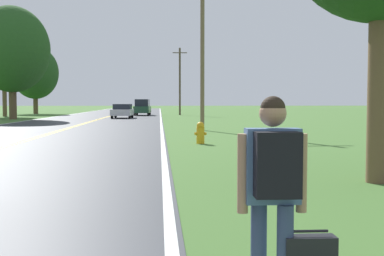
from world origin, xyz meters
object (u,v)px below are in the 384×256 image
(tree_mid_treeline, at_px, (35,73))
(car_silver_sedan_mid_far, at_px, (122,111))
(tree_behind_sign, at_px, (12,49))
(fire_hydrant, at_px, (200,133))
(car_dark_green_suv_receding, at_px, (142,107))
(hitchhiker_person, at_px, (273,177))
(tree_right_cluster, at_px, (4,59))

(tree_mid_treeline, height_order, car_silver_sedan_mid_far, tree_mid_treeline)
(tree_behind_sign, bearing_deg, fire_hydrant, -60.76)
(fire_hydrant, bearing_deg, tree_mid_treeline, 111.00)
(tree_mid_treeline, height_order, car_dark_green_suv_receding, tree_mid_treeline)
(hitchhiker_person, xyz_separation_m, tree_mid_treeline, (-17.89, 63.47, 4.59))
(tree_mid_treeline, distance_m, tree_right_cluster, 11.70)
(hitchhiker_person, relative_size, tree_right_cluster, 0.19)
(tree_mid_treeline, xyz_separation_m, car_silver_sedan_mid_far, (13.25, -18.65, -4.89))
(car_silver_sedan_mid_far, xyz_separation_m, car_dark_green_suv_receding, (1.66, 9.83, 0.27))
(tree_behind_sign, height_order, tree_right_cluster, tree_behind_sign)
(car_silver_sedan_mid_far, bearing_deg, tree_behind_sign, -75.98)
(tree_behind_sign, bearing_deg, car_dark_green_suv_receding, 45.36)
(tree_behind_sign, height_order, car_dark_green_suv_receding, tree_behind_sign)
(tree_right_cluster, bearing_deg, tree_behind_sign, -68.42)
(fire_hydrant, distance_m, tree_right_cluster, 41.83)
(tree_mid_treeline, bearing_deg, fire_hydrant, -69.00)
(tree_mid_treeline, relative_size, tree_right_cluster, 1.00)
(car_silver_sedan_mid_far, bearing_deg, fire_hydrant, 12.34)
(tree_behind_sign, bearing_deg, car_silver_sedan_mid_far, 11.84)
(fire_hydrant, height_order, tree_right_cluster, tree_right_cluster)
(car_dark_green_suv_receding, bearing_deg, fire_hydrant, 8.07)
(hitchhiker_person, relative_size, car_dark_green_suv_receding, 0.37)
(tree_mid_treeline, bearing_deg, car_dark_green_suv_receding, -30.60)
(tree_behind_sign, bearing_deg, tree_right_cluster, 111.58)
(tree_right_cluster, relative_size, car_silver_sedan_mid_far, 2.13)
(car_silver_sedan_mid_far, distance_m, car_dark_green_suv_receding, 9.97)
(tree_mid_treeline, distance_m, car_silver_sedan_mid_far, 23.39)
(tree_right_cluster, bearing_deg, car_dark_green_suv_receding, 10.44)
(hitchhiker_person, bearing_deg, tree_behind_sign, 19.57)
(fire_hydrant, distance_m, tree_mid_treeline, 52.10)
(hitchhiker_person, distance_m, tree_mid_treeline, 66.10)
(hitchhiker_person, height_order, fire_hydrant, hitchhiker_person)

